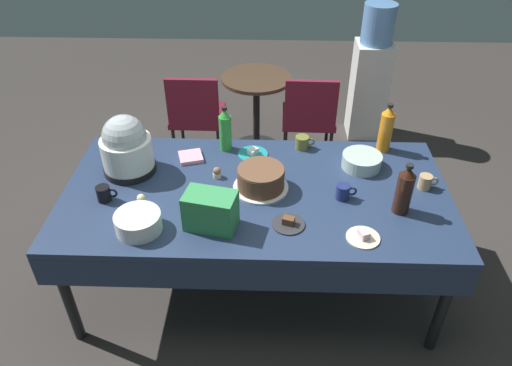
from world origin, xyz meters
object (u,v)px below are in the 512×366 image
at_px(slow_cooker, 126,147).
at_px(coffee_mug_navy, 343,192).
at_px(soda_bottle_orange_juice, 386,129).
at_px(round_cafe_table, 256,101).
at_px(cupcake_rose, 141,200).
at_px(dessert_plate_charcoal, 288,223).
at_px(water_cooler, 371,76).
at_px(soda_carton, 211,211).
at_px(soda_bottle_lime_soda, 225,130).
at_px(coffee_mug_olive, 302,142).
at_px(frosted_layer_cake, 261,179).
at_px(potluck_table, 256,199).
at_px(maroon_chair_right, 309,114).
at_px(dessert_plate_cream, 363,236).
at_px(glass_salad_bowl, 362,161).
at_px(coffee_mug_tan, 426,182).
at_px(maroon_chair_left, 196,113).
at_px(soda_bottle_cola, 404,190).
at_px(ceramic_snack_bowl, 138,222).
at_px(coffee_mug_black, 104,194).
at_px(dessert_plate_teal, 253,153).
at_px(cupcake_mint, 217,173).
at_px(cupcake_cocoa, 138,142).

xyz_separation_m(slow_cooker, coffee_mug_navy, (1.25, -0.23, -0.12)).
relative_size(soda_bottle_orange_juice, round_cafe_table, 0.45).
distance_m(cupcake_rose, soda_bottle_orange_juice, 1.55).
relative_size(dessert_plate_charcoal, water_cooler, 0.14).
relative_size(soda_bottle_orange_juice, soda_carton, 1.25).
relative_size(soda_bottle_lime_soda, coffee_mug_olive, 2.39).
xyz_separation_m(dessert_plate_charcoal, soda_bottle_lime_soda, (-0.39, 0.72, 0.13)).
bearing_deg(coffee_mug_navy, frosted_layer_cake, 170.62).
xyz_separation_m(potluck_table, water_cooler, (0.98, 1.96, -0.10)).
bearing_deg(maroon_chair_right, dessert_plate_cream, -85.05).
bearing_deg(frosted_layer_cake, round_cafe_table, 92.74).
bearing_deg(glass_salad_bowl, coffee_mug_tan, -31.23).
relative_size(soda_carton, maroon_chair_left, 0.31).
relative_size(frosted_layer_cake, round_cafe_table, 0.44).
xyz_separation_m(dessert_plate_charcoal, coffee_mug_tan, (0.79, 0.35, 0.03)).
xyz_separation_m(coffee_mug_tan, coffee_mug_navy, (-0.48, -0.11, 0.00)).
height_order(potluck_table, soda_bottle_cola, soda_bottle_cola).
height_order(coffee_mug_tan, coffee_mug_olive, same).
distance_m(dessert_plate_cream, maroon_chair_left, 2.11).
bearing_deg(maroon_chair_left, round_cafe_table, 24.22).
bearing_deg(ceramic_snack_bowl, round_cafe_table, 74.75).
distance_m(ceramic_snack_bowl, dessert_plate_charcoal, 0.77).
height_order(slow_cooker, round_cafe_table, slow_cooker).
distance_m(soda_bottle_lime_soda, coffee_mug_black, 0.84).
xyz_separation_m(coffee_mug_black, coffee_mug_navy, (1.32, 0.06, -0.00)).
xyz_separation_m(dessert_plate_teal, maroon_chair_right, (0.43, 1.03, -0.27)).
bearing_deg(coffee_mug_black, ceramic_snack_bowl, -43.98).
height_order(soda_bottle_orange_juice, soda_carton, soda_bottle_orange_juice).
bearing_deg(maroon_chair_right, cupcake_mint, -116.35).
xyz_separation_m(cupcake_mint, maroon_chair_right, (0.63, 1.28, -0.29)).
bearing_deg(coffee_mug_olive, cupcake_cocoa, -179.22).
bearing_deg(ceramic_snack_bowl, coffee_mug_black, 136.02).
relative_size(slow_cooker, dessert_plate_charcoal, 2.11).
bearing_deg(round_cafe_table, coffee_mug_tan, -57.04).
relative_size(cupcake_cocoa, coffee_mug_tan, 0.59).
bearing_deg(dessert_plate_cream, coffee_mug_olive, 107.72).
xyz_separation_m(glass_salad_bowl, soda_bottle_orange_juice, (0.17, 0.20, 0.11)).
distance_m(coffee_mug_navy, water_cooler, 2.09).
bearing_deg(frosted_layer_cake, soda_bottle_cola, -13.12).
relative_size(soda_bottle_lime_soda, soda_carton, 1.16).
bearing_deg(coffee_mug_olive, coffee_mug_tan, -30.76).
xyz_separation_m(dessert_plate_charcoal, cupcake_mint, (-0.41, 0.41, 0.02)).
bearing_deg(cupcake_mint, coffee_mug_olive, 33.44).
bearing_deg(ceramic_snack_bowl, coffee_mug_olive, 43.09).
height_order(potluck_table, glass_salad_bowl, glass_salad_bowl).
height_order(ceramic_snack_bowl, cupcake_cocoa, ceramic_snack_bowl).
height_order(cupcake_cocoa, maroon_chair_right, maroon_chair_right).
height_order(round_cafe_table, water_cooler, water_cooler).
bearing_deg(round_cafe_table, coffee_mug_black, -114.23).
bearing_deg(coffee_mug_olive, frosted_layer_cake, -120.10).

